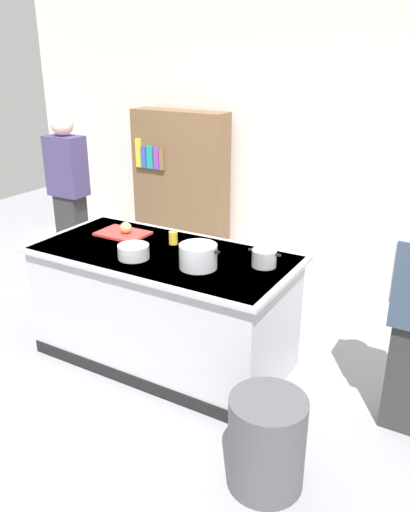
{
  "coord_description": "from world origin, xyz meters",
  "views": [
    {
      "loc": [
        2.06,
        -2.91,
        2.28
      ],
      "look_at": [
        0.25,
        0.2,
        0.85
      ],
      "focal_mm": 36.28,
      "sensor_mm": 36.0,
      "label": 1
    }
  ],
  "objects_px": {
    "stock_pot": "(198,256)",
    "trash_bin": "(266,442)",
    "onion": "(126,228)",
    "bookshelf": "(181,189)",
    "person_guest": "(69,194)",
    "juice_cup": "(173,238)",
    "sauce_pan": "(264,258)",
    "mixing_bowl": "(134,252)"
  },
  "relations": [
    {
      "from": "stock_pot",
      "to": "juice_cup",
      "type": "distance_m",
      "value": 0.51
    },
    {
      "from": "sauce_pan",
      "to": "onion",
      "type": "bearing_deg",
      "value": 178.89
    },
    {
      "from": "stock_pot",
      "to": "sauce_pan",
      "type": "bearing_deg",
      "value": 33.43
    },
    {
      "from": "bookshelf",
      "to": "trash_bin",
      "type": "bearing_deg",
      "value": -49.48
    },
    {
      "from": "mixing_bowl",
      "to": "bookshelf",
      "type": "xyz_separation_m",
      "value": [
        -0.89,
        2.0,
        -0.1
      ]
    },
    {
      "from": "stock_pot",
      "to": "mixing_bowl",
      "type": "xyz_separation_m",
      "value": [
        -0.49,
        -0.08,
        -0.03
      ]
    },
    {
      "from": "mixing_bowl",
      "to": "sauce_pan",
      "type": "bearing_deg",
      "value": 20.93
    },
    {
      "from": "stock_pot",
      "to": "juice_cup",
      "type": "bearing_deg",
      "value": 143.18
    },
    {
      "from": "stock_pot",
      "to": "person_guest",
      "type": "height_order",
      "value": "person_guest"
    },
    {
      "from": "stock_pot",
      "to": "juice_cup",
      "type": "height_order",
      "value": "stock_pot"
    },
    {
      "from": "onion",
      "to": "bookshelf",
      "type": "xyz_separation_m",
      "value": [
        -0.54,
        1.64,
        -0.11
      ]
    },
    {
      "from": "onion",
      "to": "person_guest",
      "type": "height_order",
      "value": "person_guest"
    },
    {
      "from": "stock_pot",
      "to": "mixing_bowl",
      "type": "relative_size",
      "value": 1.45
    },
    {
      "from": "juice_cup",
      "to": "bookshelf",
      "type": "xyz_separation_m",
      "value": [
        -0.97,
        1.61,
        -0.1
      ]
    },
    {
      "from": "onion",
      "to": "juice_cup",
      "type": "xyz_separation_m",
      "value": [
        0.43,
        0.03,
        -0.02
      ]
    },
    {
      "from": "onion",
      "to": "bookshelf",
      "type": "distance_m",
      "value": 1.73
    },
    {
      "from": "stock_pot",
      "to": "person_guest",
      "type": "distance_m",
      "value": 2.35
    },
    {
      "from": "onion",
      "to": "sauce_pan",
      "type": "bearing_deg",
      "value": -1.11
    },
    {
      "from": "sauce_pan",
      "to": "mixing_bowl",
      "type": "xyz_separation_m",
      "value": [
        -0.87,
        -0.33,
        -0.01
      ]
    },
    {
      "from": "stock_pot",
      "to": "trash_bin",
      "type": "height_order",
      "value": "stock_pot"
    },
    {
      "from": "juice_cup",
      "to": "bookshelf",
      "type": "distance_m",
      "value": 1.89
    },
    {
      "from": "stock_pot",
      "to": "sauce_pan",
      "type": "height_order",
      "value": "stock_pot"
    },
    {
      "from": "onion",
      "to": "juice_cup",
      "type": "distance_m",
      "value": 0.44
    },
    {
      "from": "mixing_bowl",
      "to": "person_guest",
      "type": "distance_m",
      "value": 1.96
    },
    {
      "from": "onion",
      "to": "juice_cup",
      "type": "relative_size",
      "value": 0.93
    },
    {
      "from": "sauce_pan",
      "to": "juice_cup",
      "type": "relative_size",
      "value": 2.37
    },
    {
      "from": "onion",
      "to": "trash_bin",
      "type": "height_order",
      "value": "onion"
    },
    {
      "from": "juice_cup",
      "to": "sauce_pan",
      "type": "bearing_deg",
      "value": -3.85
    },
    {
      "from": "person_guest",
      "to": "stock_pot",
      "type": "bearing_deg",
      "value": 47.52
    },
    {
      "from": "person_guest",
      "to": "bookshelf",
      "type": "bearing_deg",
      "value": 123.14
    },
    {
      "from": "onion",
      "to": "juice_cup",
      "type": "bearing_deg",
      "value": 3.82
    },
    {
      "from": "trash_bin",
      "to": "bookshelf",
      "type": "distance_m",
      "value": 3.45
    },
    {
      "from": "stock_pot",
      "to": "person_guest",
      "type": "xyz_separation_m",
      "value": [
        -2.13,
        0.98,
        -0.07
      ]
    },
    {
      "from": "person_guest",
      "to": "bookshelf",
      "type": "relative_size",
      "value": 1.01
    },
    {
      "from": "mixing_bowl",
      "to": "trash_bin",
      "type": "xyz_separation_m",
      "value": [
        1.32,
        -0.59,
        -0.67
      ]
    },
    {
      "from": "trash_bin",
      "to": "bookshelf",
      "type": "bearing_deg",
      "value": 130.52
    },
    {
      "from": "onion",
      "to": "bookshelf",
      "type": "bearing_deg",
      "value": 108.1
    },
    {
      "from": "mixing_bowl",
      "to": "bookshelf",
      "type": "relative_size",
      "value": 0.13
    },
    {
      "from": "person_guest",
      "to": "onion",
      "type": "bearing_deg",
      "value": 43.6
    },
    {
      "from": "juice_cup",
      "to": "onion",
      "type": "bearing_deg",
      "value": -176.18
    },
    {
      "from": "stock_pot",
      "to": "trash_bin",
      "type": "xyz_separation_m",
      "value": [
        0.83,
        -0.67,
        -0.7
      ]
    },
    {
      "from": "onion",
      "to": "stock_pot",
      "type": "xyz_separation_m",
      "value": [
        0.84,
        -0.27,
        0.02
      ]
    }
  ]
}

